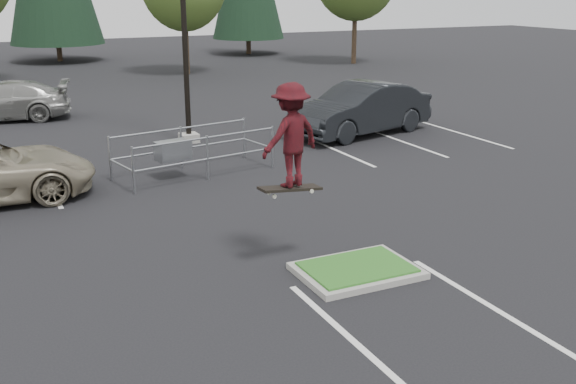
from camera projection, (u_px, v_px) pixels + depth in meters
name	position (u px, v px, depth m)	size (l,w,h in m)	color
ground	(357.00, 274.00, 12.69)	(120.00, 120.00, 0.00)	black
grass_median	(357.00, 270.00, 12.67)	(2.20, 1.60, 0.16)	gray
stall_lines	(190.00, 196.00, 17.33)	(22.62, 17.60, 0.01)	silver
light_pole	(183.00, 5.00, 21.90)	(0.70, 0.60, 10.12)	gray
cart_corral	(178.00, 150.00, 18.83)	(4.66, 2.40, 1.26)	#919499
skateboarder	(290.00, 136.00, 12.43)	(1.40, 1.04, 2.11)	black
car_r_charc	(361.00, 109.00, 24.19)	(1.96, 5.61, 1.85)	black
car_far_silver	(2.00, 101.00, 26.79)	(2.16, 5.31, 1.54)	gray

